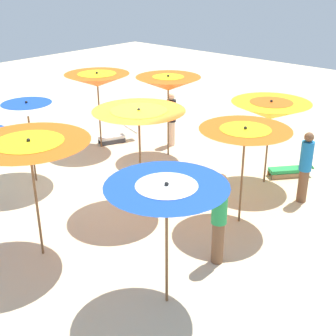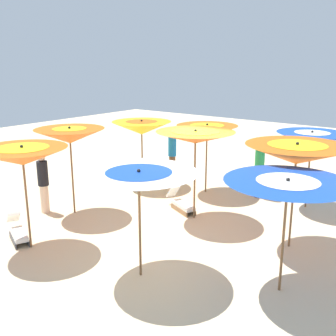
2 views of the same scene
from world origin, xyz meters
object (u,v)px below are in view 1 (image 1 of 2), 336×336
Objects in this scene: beach_umbrella_3 at (27,109)px; beachgoer_2 at (171,118)px; beach_umbrella_2 at (167,197)px; lounger_0 at (115,136)px; beachgoer_0 at (305,166)px; beach_umbrella_4 at (139,117)px; beachgoer_1 at (219,217)px; beach_umbrella_7 at (168,83)px; beach_umbrella_8 at (271,110)px; beach_umbrella_1 at (30,152)px; beach_umbrella_6 at (97,80)px; lounger_1 at (166,193)px; beach_umbrella_5 at (245,137)px; lounger_2 at (289,170)px.

beach_umbrella_3 is 1.32× the size of beachgoer_2.
beach_umbrella_2 is at bearing 167.73° from beach_umbrella_3.
beachgoer_0 is (-6.53, -0.26, 0.74)m from lounger_0.
beach_umbrella_4 reaches higher than beachgoer_1.
beach_umbrella_7 is 1.09× the size of beach_umbrella_8.
beach_umbrella_1 is at bearing -79.21° from beachgoer_1.
beach_umbrella_8 is 1.75× the size of lounger_0.
lounger_1 is (-4.06, 1.40, -1.97)m from beach_umbrella_6.
beachgoer_2 is at bearing -6.68° from beach_umbrella_8.
beach_umbrella_2 is 7.76m from beach_umbrella_6.
lounger_1 is (1.91, 0.39, -1.83)m from beach_umbrella_5.
beach_umbrella_1 is at bearing 58.86° from beach_umbrella_5.
beach_umbrella_2 is 0.95× the size of beach_umbrella_6.
lounger_1 is at bearing 13.98° from lounger_2.
lounger_1 is (1.25, 2.59, -1.80)m from beach_umbrella_8.
beach_umbrella_2 is 0.93× the size of beach_umbrella_4.
beachgoer_0 is at bearing 152.80° from beachgoer_1.
beach_umbrella_4 is at bearing 64.77° from beach_umbrella_8.
beach_umbrella_7 is 4.69m from beachgoer_0.
beach_umbrella_3 is (3.10, -1.89, -0.21)m from beach_umbrella_1.
beach_umbrella_5 reaches higher than lounger_2.
beach_umbrella_5 reaches higher than beachgoer_0.
lounger_2 is (-1.92, -6.72, -2.02)m from beach_umbrella_1.
beach_umbrella_2 is 8.25m from lounger_0.
beach_umbrella_4 is 1.44× the size of beachgoer_2.
beach_umbrella_2 is 1.33× the size of beachgoer_2.
beach_umbrella_6 is at bearing -31.78° from lounger_2.
beach_umbrella_3 is 0.92× the size of beach_umbrella_4.
beach_umbrella_1 is 6.40m from beachgoer_0.
beachgoer_1 is (-0.89, 4.59, 0.81)m from lounger_2.
beach_umbrella_5 is 1.20× the size of beachgoer_1.
lounger_2 is at bearing -160.74° from beach_umbrella_6.
beach_umbrella_6 is at bearing -51.99° from beach_umbrella_1.
beachgoer_1 is 1.10× the size of beachgoer_2.
beach_umbrella_1 is 3.92m from lounger_1.
beach_umbrella_6 is 6.74m from beachgoer_0.
beach_umbrella_7 is 1.94× the size of lounger_1.
lounger_2 is at bearing -114.60° from beach_umbrella_4.
lounger_0 is 5.76m from lounger_2.
beach_umbrella_2 is at bearing 146.08° from beachgoer_2.
beach_umbrella_6 reaches higher than beachgoer_1.
beach_umbrella_2 is 6.78m from beach_umbrella_7.
lounger_0 is (0.58, -3.43, -1.80)m from beach_umbrella_3.
beach_umbrella_3 is 4.15m from lounger_1.
beach_umbrella_1 reaches higher than lounger_0.
beach_umbrella_2 is 1.01× the size of beach_umbrella_3.
beach_umbrella_2 is 0.92× the size of beach_umbrella_7.
beach_umbrella_6 is (3.71, -4.75, -0.04)m from beach_umbrella_1.
lounger_0 is (3.77, -2.58, -2.06)m from beach_umbrella_4.
beachgoer_1 is (-2.46, 1.22, 0.80)m from lounger_1.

